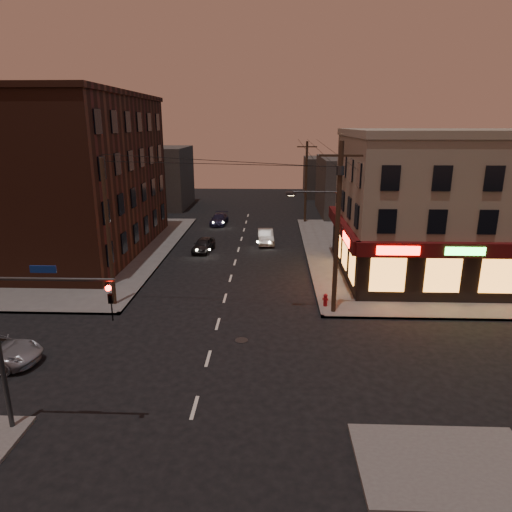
{
  "coord_description": "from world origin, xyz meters",
  "views": [
    {
      "loc": [
        3.09,
        -19.87,
        11.06
      ],
      "look_at": [
        2.08,
        7.03,
        3.2
      ],
      "focal_mm": 32.0,
      "sensor_mm": 36.0,
      "label": 1
    }
  ],
  "objects_px": {
    "fire_hydrant": "(325,299)",
    "sedan_far": "(219,219)",
    "sedan_near": "(204,245)",
    "sedan_mid": "(266,237)"
  },
  "relations": [
    {
      "from": "sedan_mid",
      "to": "fire_hydrant",
      "type": "distance_m",
      "value": 16.23
    },
    {
      "from": "sedan_mid",
      "to": "sedan_far",
      "type": "xyz_separation_m",
      "value": [
        -5.41,
        8.42,
        -0.08
      ]
    },
    {
      "from": "sedan_near",
      "to": "sedan_far",
      "type": "distance_m",
      "value": 11.49
    },
    {
      "from": "sedan_near",
      "to": "fire_hydrant",
      "type": "bearing_deg",
      "value": -45.47
    },
    {
      "from": "sedan_near",
      "to": "sedan_mid",
      "type": "xyz_separation_m",
      "value": [
        5.49,
        3.07,
        0.05
      ]
    },
    {
      "from": "sedan_far",
      "to": "fire_hydrant",
      "type": "relative_size",
      "value": 5.08
    },
    {
      "from": "sedan_far",
      "to": "fire_hydrant",
      "type": "xyz_separation_m",
      "value": [
        9.39,
        -24.15,
        -0.01
      ]
    },
    {
      "from": "sedan_mid",
      "to": "sedan_near",
      "type": "bearing_deg",
      "value": -154.77
    },
    {
      "from": "sedan_near",
      "to": "sedan_far",
      "type": "height_order",
      "value": "sedan_near"
    },
    {
      "from": "fire_hydrant",
      "to": "sedan_far",
      "type": "bearing_deg",
      "value": 111.25
    }
  ]
}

